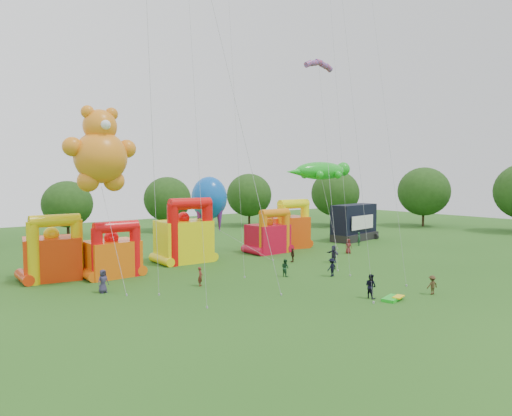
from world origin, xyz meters
TOP-DOWN VIEW (x-y plane):
  - ground at (0.00, 0.00)m, footprint 160.00×160.00m
  - tree_ring at (-1.19, 0.62)m, footprint 124.11×126.21m
  - bouncy_castle_0 at (-17.86, 28.19)m, footprint 5.49×4.69m
  - bouncy_castle_1 at (-12.92, 26.09)m, footprint 4.91×4.00m
  - bouncy_castle_2 at (-3.69, 28.43)m, footprint 5.87×4.84m
  - bouncy_castle_3 at (7.81, 27.43)m, footprint 4.86×3.95m
  - bouncy_castle_4 at (12.38, 29.09)m, footprint 6.18×5.37m
  - stage_trailer at (25.39, 28.36)m, footprint 9.04×4.50m
  - teddy_bear_kite at (-14.87, 22.85)m, footprint 6.44×7.24m
  - gecko_kite at (17.41, 27.19)m, footprint 12.05×5.99m
  - octopus_kite at (1.64, 28.14)m, footprint 6.30×9.49m
  - parafoil_kites at (2.81, 17.09)m, footprint 28.05×12.67m
  - diamond_kites at (0.57, 13.70)m, footprint 20.06×19.73m
  - folded_kite_bundle at (1.36, 4.23)m, footprint 2.19×1.48m
  - spectator_0 at (-15.87, 20.39)m, footprint 1.07×0.82m
  - spectator_1 at (-8.22, 17.49)m, footprint 0.73×0.73m
  - spectator_2 at (0.28, 15.79)m, footprint 0.68×0.85m
  - spectator_3 at (3.85, 13.00)m, footprint 1.19×0.73m
  - spectator_4 at (5.87, 20.86)m, footprint 0.69×1.01m
  - spectator_5 at (9.29, 17.76)m, footprint 0.75×1.88m
  - spectator_6 at (15.28, 20.77)m, footprint 1.04×0.86m
  - spectator_7 at (21.65, 24.31)m, footprint 0.81×0.70m
  - spectator_8 at (0.42, 5.65)m, footprint 0.76×0.97m
  - spectator_9 at (5.35, 3.29)m, footprint 1.14×0.83m

SIDE VIEW (x-z plane):
  - ground at x=0.00m, z-range 0.00..0.00m
  - folded_kite_bundle at x=1.36m, z-range -0.02..0.29m
  - spectator_9 at x=5.35m, z-range 0.00..1.58m
  - spectator_4 at x=5.87m, z-range 0.00..1.59m
  - spectator_2 at x=0.28m, z-range 0.00..1.69m
  - spectator_1 at x=-8.22m, z-range 0.00..1.70m
  - spectator_3 at x=3.85m, z-range 0.00..1.78m
  - spectator_6 at x=15.28m, z-range 0.00..1.84m
  - spectator_7 at x=21.65m, z-range 0.00..1.86m
  - spectator_8 at x=0.42m, z-range 0.00..1.95m
  - spectator_0 at x=-15.87m, z-range 0.00..1.96m
  - spectator_5 at x=9.29m, z-range 0.00..1.97m
  - bouncy_castle_1 at x=-12.92m, z-range -0.65..4.84m
  - bouncy_castle_3 at x=7.81m, z-range -0.67..4.98m
  - bouncy_castle_0 at x=-17.86m, z-range -0.74..5.49m
  - bouncy_castle_4 at x=12.38m, z-range -0.81..5.83m
  - stage_trailer at x=25.39m, z-range -0.10..5.38m
  - bouncy_castle_2 at x=-3.69m, z-range -0.90..6.43m
  - octopus_kite at x=1.64m, z-range -0.70..9.07m
  - tree_ring at x=-1.19m, z-range 0.22..12.30m
  - gecko_kite at x=17.41m, z-range 2.75..14.59m
  - teddy_bear_kite at x=-14.87m, z-range 3.08..18.97m
  - parafoil_kites at x=2.81m, z-range -3.01..28.83m
  - diamond_kites at x=0.57m, z-range -3.68..35.44m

